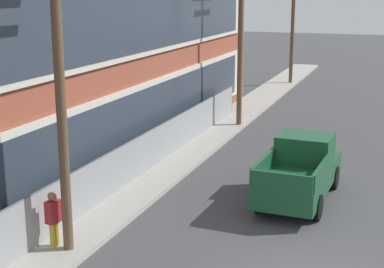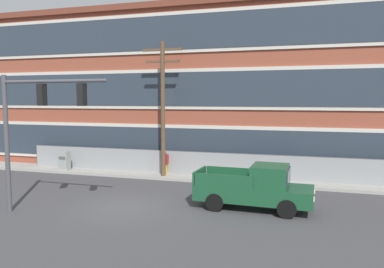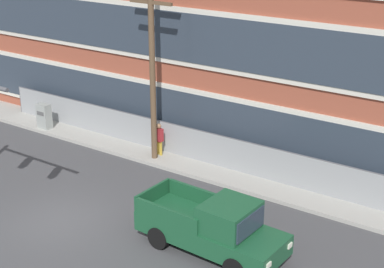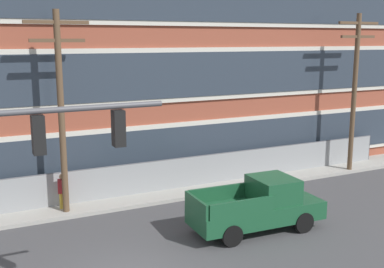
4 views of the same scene
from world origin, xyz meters
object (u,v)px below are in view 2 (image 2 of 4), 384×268
object	(u,v)px
pickup_truck_dark_green	(256,188)
pedestrian_near_cabinet	(165,162)
utility_pole_near_corner	(163,103)
electrical_cabinet	(64,162)
traffic_signal_mast	(33,116)

from	to	relation	value
pickup_truck_dark_green	pedestrian_near_cabinet	distance (m)	8.29
utility_pole_near_corner	electrical_cabinet	xyz separation A→B (m)	(-7.04, -0.17, -3.94)
traffic_signal_mast	utility_pole_near_corner	distance (m)	8.75
pickup_truck_dark_green	utility_pole_near_corner	size ratio (longest dim) A/B	0.63
traffic_signal_mast	pedestrian_near_cabinet	world-z (taller)	traffic_signal_mast
pedestrian_near_cabinet	electrical_cabinet	bearing A→B (deg)	-175.39
utility_pole_near_corner	pedestrian_near_cabinet	bearing A→B (deg)	94.42
electrical_cabinet	pedestrian_near_cabinet	world-z (taller)	pedestrian_near_cabinet
utility_pole_near_corner	electrical_cabinet	bearing A→B (deg)	-178.63
utility_pole_near_corner	electrical_cabinet	world-z (taller)	utility_pole_near_corner
pedestrian_near_cabinet	pickup_truck_dark_green	bearing A→B (deg)	-39.99
traffic_signal_mast	pedestrian_near_cabinet	distance (m)	9.67
electrical_cabinet	pedestrian_near_cabinet	bearing A→B (deg)	4.61
pickup_truck_dark_green	pedestrian_near_cabinet	size ratio (longest dim) A/B	3.13
traffic_signal_mast	electrical_cabinet	world-z (taller)	traffic_signal_mast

